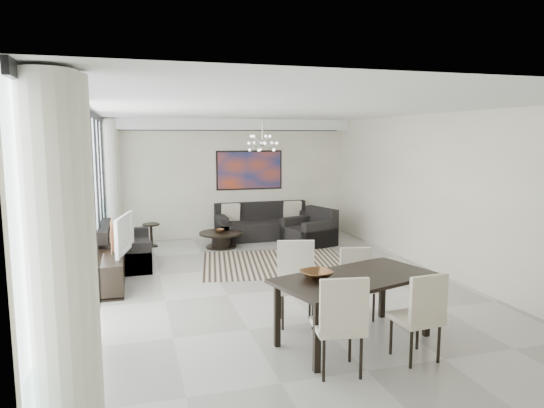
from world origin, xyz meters
name	(u,v)px	position (x,y,z in m)	size (l,w,h in m)	color
room_shell	(312,201)	(0.46, 0.00, 1.45)	(6.00, 9.00, 2.90)	#A8A39B
window_wall	(95,208)	(-2.86, 0.00, 1.47)	(0.37, 8.95, 2.90)	silver
soffit	(231,124)	(0.00, 4.30, 2.77)	(5.98, 0.40, 0.26)	white
painting	(250,170)	(0.50, 4.47, 1.65)	(1.68, 0.04, 0.98)	#B83E19
chandelier	(262,143)	(0.30, 2.50, 2.35)	(0.66, 0.66, 0.71)	silver
rug	(275,263)	(0.32, 1.61, 0.01)	(2.82, 2.17, 0.01)	black
coffee_table	(221,239)	(-0.45, 3.32, 0.19)	(0.98, 0.98, 0.34)	black
bowl_coffee	(220,231)	(-0.47, 3.36, 0.38)	(0.22, 0.22, 0.07)	brown
sofa_main	(264,226)	(0.76, 4.07, 0.29)	(2.34, 0.96, 0.85)	black
loveseat	(123,251)	(-2.55, 2.31, 0.28)	(0.93, 1.65, 0.82)	black
armchair	(310,232)	(1.59, 3.03, 0.29)	(1.20, 1.23, 0.84)	black
side_table	(151,231)	(-1.96, 3.85, 0.35)	(0.38, 0.38, 0.53)	black
tv_console	(109,270)	(-2.76, 1.04, 0.27)	(0.48, 1.72, 0.54)	black
television	(118,234)	(-2.60, 1.12, 0.86)	(1.11, 0.15, 0.64)	gray
dining_table	(355,283)	(0.20, -2.13, 0.73)	(2.16, 1.50, 0.82)	black
dining_chair_sw	(341,319)	(-0.33, -2.90, 0.63)	(0.57, 0.57, 1.09)	beige
dining_chair_se	(422,311)	(0.66, -2.86, 0.59)	(0.51, 0.51, 1.02)	beige
dining_chair_nw	(296,276)	(-0.27, -1.32, 0.63)	(0.61, 0.61, 1.09)	beige
dining_chair_ne	(357,277)	(0.62, -1.35, 0.54)	(0.51, 0.51, 0.95)	beige
bowl_dining	(316,274)	(-0.27, -2.08, 0.86)	(0.37, 0.37, 0.09)	brown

